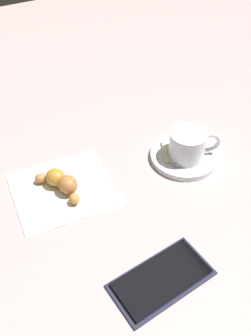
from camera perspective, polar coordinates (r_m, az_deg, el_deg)
name	(u,v)px	position (r m, az deg, el deg)	size (l,w,h in m)	color
ground_plane	(113,171)	(0.69, -1.97, -0.48)	(1.80, 1.80, 0.00)	#B29B99
saucer	(184,156)	(0.72, 8.89, 1.82)	(0.13, 0.13, 0.01)	white
espresso_cup	(188,145)	(0.70, 9.60, 3.50)	(0.09, 0.07, 0.05)	white
teaspoon	(180,153)	(0.71, 8.36, 2.31)	(0.09, 0.10, 0.01)	silver
sugar_packet	(168,152)	(0.71, 6.57, 2.49)	(0.06, 0.02, 0.01)	beige
napkin	(62,188)	(0.67, -9.63, -3.04)	(0.17, 0.15, 0.00)	white
croissant	(61,182)	(0.65, -9.82, -2.10)	(0.07, 0.10, 0.03)	#C48239
cell_phone	(162,279)	(0.55, 5.55, -16.52)	(0.15, 0.09, 0.01)	#1D1F34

